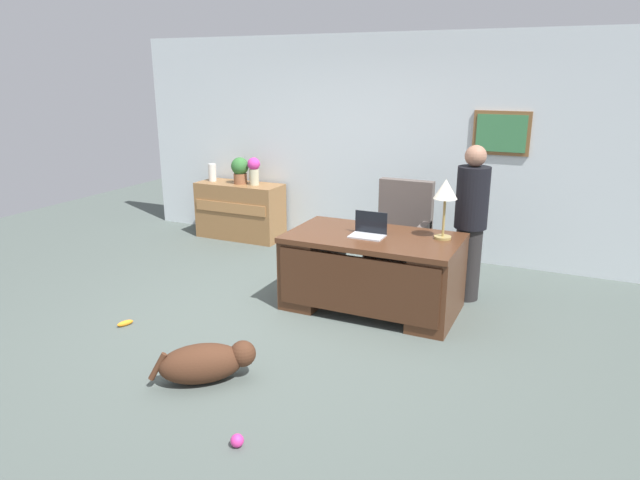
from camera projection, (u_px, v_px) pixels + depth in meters
ground_plane at (284, 322)px, 5.29m from camera, size 12.00×12.00×0.00m
back_wall at (381, 145)px, 7.16m from camera, size 7.00×0.16×2.70m
desk at (372, 270)px, 5.49m from camera, size 1.64×0.94×0.74m
credenza at (240, 211)px, 7.90m from camera, size 1.20×0.50×0.77m
armchair at (400, 238)px, 6.23m from camera, size 0.60×0.59×1.11m
person_standing at (471, 223)px, 5.63m from camera, size 0.32×0.32×1.57m
dog_lying at (206, 362)px, 4.24m from camera, size 0.68×0.63×0.30m
laptop at (369, 230)px, 5.38m from camera, size 0.32×0.22×0.22m
desk_lamp at (445, 193)px, 5.19m from camera, size 0.22×0.22×0.56m
vase_with_flowers at (254, 169)px, 7.63m from camera, size 0.17×0.17×0.37m
vase_empty at (212, 172)px, 7.94m from camera, size 0.11×0.11×0.24m
potted_plant at (240, 169)px, 7.73m from camera, size 0.24×0.24×0.36m
dog_toy_ball at (237, 441)px, 3.52m from camera, size 0.08×0.08×0.08m
dog_toy_bone at (125, 323)px, 5.21m from camera, size 0.11×0.16×0.05m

